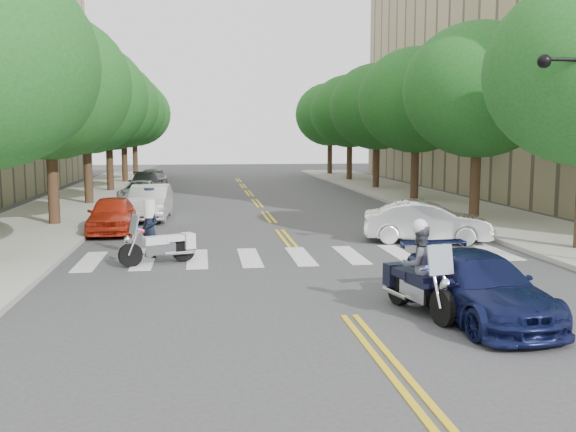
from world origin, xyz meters
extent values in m
plane|color=#38383A|center=(0.00, 0.00, 0.00)|extent=(140.00, 140.00, 0.00)
cube|color=#9E9991|center=(-9.50, 22.00, 0.07)|extent=(5.00, 60.00, 0.15)
cube|color=#9E9991|center=(9.50, 22.00, 0.07)|extent=(5.00, 60.00, 0.15)
cylinder|color=#382316|center=(-8.80, 14.00, 1.66)|extent=(0.44, 0.44, 3.32)
ellipsoid|color=#1D5117|center=(-8.80, 14.00, 5.56)|extent=(6.40, 6.40, 5.76)
cylinder|color=#382316|center=(-8.80, 22.00, 1.66)|extent=(0.44, 0.44, 3.32)
ellipsoid|color=#1D5117|center=(-8.80, 22.00, 5.56)|extent=(6.40, 6.40, 5.76)
cylinder|color=#382316|center=(-8.80, 30.00, 1.66)|extent=(0.44, 0.44, 3.32)
ellipsoid|color=#1D5117|center=(-8.80, 30.00, 5.56)|extent=(6.40, 6.40, 5.76)
cylinder|color=#382316|center=(-8.80, 38.00, 1.66)|extent=(0.44, 0.44, 3.32)
ellipsoid|color=#1D5117|center=(-8.80, 38.00, 5.56)|extent=(6.40, 6.40, 5.76)
cylinder|color=#382316|center=(-8.80, 46.00, 1.66)|extent=(0.44, 0.44, 3.32)
ellipsoid|color=#1D5117|center=(-8.80, 46.00, 5.56)|extent=(6.40, 6.40, 5.76)
cylinder|color=#382316|center=(8.80, 14.00, 1.66)|extent=(0.44, 0.44, 3.32)
ellipsoid|color=#1D5117|center=(8.80, 14.00, 5.56)|extent=(6.40, 6.40, 5.76)
cylinder|color=#382316|center=(8.80, 22.00, 1.66)|extent=(0.44, 0.44, 3.32)
ellipsoid|color=#1D5117|center=(8.80, 22.00, 5.56)|extent=(6.40, 6.40, 5.76)
cylinder|color=#382316|center=(8.80, 30.00, 1.66)|extent=(0.44, 0.44, 3.32)
ellipsoid|color=#1D5117|center=(8.80, 30.00, 5.56)|extent=(6.40, 6.40, 5.76)
cylinder|color=#382316|center=(8.80, 38.00, 1.66)|extent=(0.44, 0.44, 3.32)
ellipsoid|color=#1D5117|center=(8.80, 38.00, 5.56)|extent=(6.40, 6.40, 5.76)
cylinder|color=#382316|center=(8.80, 46.00, 1.66)|extent=(0.44, 0.44, 3.32)
ellipsoid|color=#1D5117|center=(8.80, 46.00, 5.56)|extent=(6.40, 6.40, 5.76)
sphere|color=black|center=(5.90, 3.50, 5.55)|extent=(0.36, 0.36, 0.36)
cylinder|color=black|center=(1.62, -0.94, 0.36)|extent=(0.30, 0.74, 0.72)
cylinder|color=black|center=(1.27, 0.72, 0.36)|extent=(0.34, 0.75, 0.72)
cube|color=silver|center=(1.43, -0.05, 0.48)|extent=(0.53, 1.00, 0.34)
cube|color=black|center=(1.45, -0.16, 0.74)|extent=(0.53, 0.81, 0.23)
cube|color=black|center=(1.33, 0.41, 0.76)|extent=(0.54, 0.66, 0.17)
cube|color=black|center=(1.23, 0.88, 0.64)|extent=(0.52, 0.41, 0.48)
cube|color=#8C99A5|center=(1.59, -0.80, 1.27)|extent=(0.55, 0.27, 0.58)
cube|color=red|center=(1.68, -0.60, 1.08)|extent=(0.13, 0.13, 0.08)
cube|color=#0C26E5|center=(1.43, -0.65, 1.08)|extent=(0.13, 0.13, 0.08)
imported|color=#474C56|center=(1.43, -0.05, 1.03)|extent=(0.93, 0.79, 1.67)
sphere|color=silver|center=(1.43, -0.05, 1.81)|extent=(0.32, 0.32, 0.32)
cylinder|color=black|center=(-4.93, 5.55, 0.34)|extent=(0.67, 0.41, 0.67)
cylinder|color=black|center=(-3.49, 6.22, 0.34)|extent=(0.69, 0.44, 0.67)
cube|color=silver|center=(-4.17, 5.90, 0.45)|extent=(0.94, 0.66, 0.32)
cube|color=silver|center=(-4.26, 5.86, 0.69)|extent=(0.78, 0.61, 0.22)
cube|color=silver|center=(-3.76, 6.09, 0.71)|extent=(0.66, 0.59, 0.16)
cube|color=silver|center=(-3.36, 6.28, 0.59)|extent=(0.45, 0.52, 0.45)
cube|color=#8C99A5|center=(-4.82, 5.61, 1.19)|extent=(0.35, 0.51, 0.54)
cube|color=red|center=(-4.61, 5.57, 1.01)|extent=(0.13, 0.13, 0.08)
cube|color=#0C26E5|center=(-4.71, 5.79, 1.01)|extent=(0.13, 0.13, 0.08)
imported|color=black|center=(-4.49, 6.89, 0.85)|extent=(0.73, 0.71, 1.69)
imported|color=silver|center=(4.68, 8.50, 0.70)|extent=(4.51, 2.56, 1.41)
imported|color=#0E143D|center=(2.50, -0.50, 0.65)|extent=(2.17, 4.58, 1.29)
imported|color=red|center=(-6.30, 12.11, 0.70)|extent=(1.78, 4.14, 1.39)
imported|color=silver|center=(-5.20, 15.99, 0.75)|extent=(1.77, 4.63, 1.51)
imported|color=#A8ABB0|center=(-6.30, 23.23, 0.59)|extent=(2.22, 4.39, 1.19)
imported|color=black|center=(-6.30, 26.84, 0.71)|extent=(2.30, 5.03, 1.43)
imported|color=gray|center=(-6.30, 31.87, 0.73)|extent=(2.03, 4.42, 1.47)
camera|label=1|loc=(-2.91, -12.40, 3.64)|focal=40.00mm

